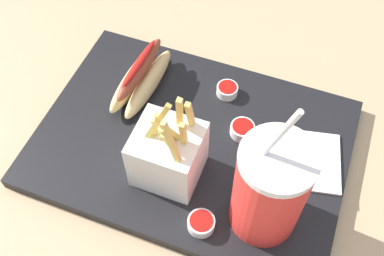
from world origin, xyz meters
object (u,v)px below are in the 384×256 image
object	(u,v)px
ketchup_cup_1	(242,129)
napkin_stack	(298,159)
ketchup_cup_3	(227,90)
hot_dog_1	(141,78)
fries_basket	(168,154)
soda_cup	(270,189)
ketchup_cup_2	(201,223)

from	to	relation	value
ketchup_cup_1	napkin_stack	distance (m)	0.09
ketchup_cup_3	hot_dog_1	bearing A→B (deg)	15.92
fries_basket	hot_dog_1	world-z (taller)	fries_basket
soda_cup	ketchup_cup_3	bearing A→B (deg)	-59.06
hot_dog_1	ketchup_cup_2	distance (m)	0.26
napkin_stack	fries_basket	bearing A→B (deg)	26.46
ketchup_cup_3	napkin_stack	xyz separation A→B (m)	(-0.14, 0.08, -0.01)
hot_dog_1	ketchup_cup_1	distance (m)	0.18
ketchup_cup_1	ketchup_cup_3	distance (m)	0.08
ketchup_cup_1	napkin_stack	bearing A→B (deg)	169.90
soda_cup	hot_dog_1	xyz separation A→B (m)	(0.25, -0.15, -0.05)
ketchup_cup_2	ketchup_cup_3	distance (m)	0.23
soda_cup	ketchup_cup_3	world-z (taller)	soda_cup
ketchup_cup_1	ketchup_cup_2	world-z (taller)	same
ketchup_cup_2	ketchup_cup_3	bearing A→B (deg)	-80.22
hot_dog_1	napkin_stack	bearing A→B (deg)	170.80
hot_dog_1	ketchup_cup_3	world-z (taller)	hot_dog_1
soda_cup	ketchup_cup_1	size ratio (longest dim) A/B	6.52
soda_cup	fries_basket	bearing A→B (deg)	-8.07
ketchup_cup_1	ketchup_cup_3	xyz separation A→B (m)	(0.05, -0.07, -0.00)
fries_basket	ketchup_cup_2	xyz separation A→B (m)	(-0.07, 0.06, -0.04)
ketchup_cup_2	hot_dog_1	bearing A→B (deg)	-47.85
hot_dog_1	ketchup_cup_1	world-z (taller)	hot_dog_1
soda_cup	ketchup_cup_3	xyz separation A→B (m)	(0.11, -0.19, -0.07)
hot_dog_1	napkin_stack	distance (m)	0.27
soda_cup	ketchup_cup_1	world-z (taller)	soda_cup
soda_cup	ketchup_cup_3	size ratio (longest dim) A/B	7.03
ketchup_cup_2	napkin_stack	world-z (taller)	ketchup_cup_2
hot_dog_1	ketchup_cup_2	size ratio (longest dim) A/B	4.19
soda_cup	ketchup_cup_2	xyz separation A→B (m)	(0.07, 0.04, -0.07)
soda_cup	hot_dog_1	size ratio (longest dim) A/B	1.56
napkin_stack	ketchup_cup_3	bearing A→B (deg)	-30.93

